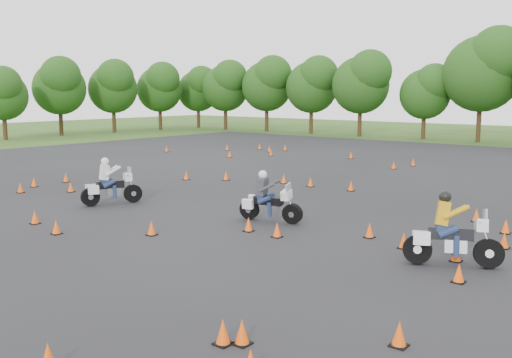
# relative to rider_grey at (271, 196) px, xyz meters

# --- Properties ---
(ground) EXTENTS (140.00, 140.00, 0.00)m
(ground) POSITION_rel_rider_grey_xyz_m (-1.78, -2.66, -0.93)
(ground) COLOR #2D5119
(ground) RESTS_ON ground
(asphalt_pad) EXTENTS (62.00, 62.00, 0.00)m
(asphalt_pad) POSITION_rel_rider_grey_xyz_m (-1.78, 3.34, -0.92)
(asphalt_pad) COLOR black
(asphalt_pad) RESTS_ON ground
(traffic_cones) EXTENTS (35.71, 33.26, 0.45)m
(traffic_cones) POSITION_rel_rider_grey_xyz_m (-2.08, 3.35, -0.70)
(traffic_cones) COLOR #FF530A
(traffic_cones) RESTS_ON asphalt_pad
(rider_grey) EXTENTS (2.49, 1.23, 1.85)m
(rider_grey) POSITION_rel_rider_grey_xyz_m (0.00, 0.00, 0.00)
(rider_grey) COLOR #37393D
(rider_grey) RESTS_ON ground
(rider_yellow) EXTENTS (2.63, 1.85, 1.97)m
(rider_yellow) POSITION_rel_rider_grey_xyz_m (6.93, -1.21, 0.06)
(rider_yellow) COLOR #C58D11
(rider_yellow) RESTS_ON ground
(rider_white) EXTENTS (1.66, 2.59, 1.92)m
(rider_white) POSITION_rel_rider_grey_xyz_m (-6.96, -1.61, 0.04)
(rider_white) COLOR silver
(rider_white) RESTS_ON ground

